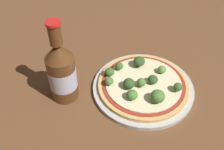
% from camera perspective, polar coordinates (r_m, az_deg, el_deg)
% --- Properties ---
extents(ground_plane, '(3.00, 3.00, 0.00)m').
position_cam_1_polar(ground_plane, '(0.72, 7.11, -2.56)').
color(ground_plane, brown).
extents(plate, '(0.27, 0.27, 0.01)m').
position_cam_1_polar(plate, '(0.71, 6.44, -2.63)').
color(plate, '#B2B7B2').
rests_on(plate, ground_plane).
extents(pizza, '(0.24, 0.24, 0.01)m').
position_cam_1_polar(pizza, '(0.70, 6.68, -2.00)').
color(pizza, tan).
rests_on(pizza, plate).
extents(broccoli_floret_0, '(0.04, 0.04, 0.03)m').
position_cam_1_polar(broccoli_floret_0, '(0.65, 9.91, -4.59)').
color(broccoli_floret_0, '#7A9E5B').
rests_on(broccoli_floret_0, pizza).
extents(broccoli_floret_1, '(0.03, 0.03, 0.03)m').
position_cam_1_polar(broccoli_floret_1, '(0.73, 5.95, 2.97)').
color(broccoli_floret_1, '#7A9E5B').
rests_on(broccoli_floret_1, pizza).
extents(broccoli_floret_2, '(0.03, 0.03, 0.03)m').
position_cam_1_polar(broccoli_floret_2, '(0.67, 3.69, -1.88)').
color(broccoli_floret_2, '#7A9E5B').
rests_on(broccoli_floret_2, pizza).
extents(broccoli_floret_3, '(0.03, 0.03, 0.02)m').
position_cam_1_polar(broccoli_floret_3, '(0.71, -0.52, 0.68)').
color(broccoli_floret_3, '#7A9E5B').
rests_on(broccoli_floret_3, pizza).
extents(broccoli_floret_4, '(0.02, 0.02, 0.02)m').
position_cam_1_polar(broccoli_floret_4, '(0.68, -0.58, -1.36)').
color(broccoli_floret_4, '#7A9E5B').
rests_on(broccoli_floret_4, pizza).
extents(broccoli_floret_5, '(0.03, 0.03, 0.02)m').
position_cam_1_polar(broccoli_floret_5, '(0.69, 8.93, -0.91)').
color(broccoli_floret_5, '#7A9E5B').
rests_on(broccoli_floret_5, pizza).
extents(broccoli_floret_6, '(0.02, 0.02, 0.02)m').
position_cam_1_polar(broccoli_floret_6, '(0.73, 10.82, 1.17)').
color(broccoli_floret_6, '#7A9E5B').
rests_on(broccoli_floret_6, pizza).
extents(broccoli_floret_7, '(0.02, 0.02, 0.02)m').
position_cam_1_polar(broccoli_floret_7, '(0.68, 6.27, -1.56)').
color(broccoli_floret_7, '#7A9E5B').
rests_on(broccoli_floret_7, pizza).
extents(broccoli_floret_8, '(0.03, 0.03, 0.03)m').
position_cam_1_polar(broccoli_floret_8, '(0.65, 4.22, -4.25)').
color(broccoli_floret_8, '#7A9E5B').
rests_on(broccoli_floret_8, pizza).
extents(broccoli_floret_9, '(0.02, 0.02, 0.02)m').
position_cam_1_polar(broccoli_floret_9, '(0.72, 1.70, 2.08)').
color(broccoli_floret_9, '#7A9E5B').
rests_on(broccoli_floret_9, pizza).
extents(broccoli_floret_10, '(0.02, 0.02, 0.03)m').
position_cam_1_polar(broccoli_floret_10, '(0.68, 14.17, -2.54)').
color(broccoli_floret_10, '#7A9E5B').
rests_on(broccoli_floret_10, pizza).
extents(beer_bottle, '(0.07, 0.07, 0.23)m').
position_cam_1_polar(beer_bottle, '(0.65, -10.90, 0.75)').
color(beer_bottle, '#563319').
rests_on(beer_bottle, ground_plane).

